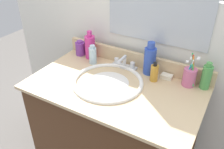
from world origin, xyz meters
name	(u,v)px	position (x,y,z in m)	size (l,w,h in m)	color
vanity_cabinet	(114,143)	(0.00, 0.00, 0.42)	(0.92, 0.50, 0.85)	#4C2D19
countertop	(114,87)	(0.00, 0.00, 0.86)	(0.95, 0.55, 0.02)	#D1B284
backsplash	(135,59)	(0.00, 0.26, 0.91)	(0.95, 0.02, 0.09)	#D1B284
back_wall	(137,89)	(0.00, 0.32, 0.65)	(2.05, 0.04, 1.30)	silver
sink_basin	(108,87)	(-0.05, 0.01, 0.84)	(0.40, 0.40, 0.11)	white
faucet	(124,64)	(-0.05, 0.21, 0.89)	(0.16, 0.10, 0.08)	silver
bottle_oil_amber	(154,73)	(0.16, 0.16, 0.92)	(0.04, 0.04, 0.12)	gold
bottle_gel_clear	(93,55)	(-0.25, 0.16, 0.92)	(0.05, 0.05, 0.12)	silver
bottle_cream_purple	(80,48)	(-0.39, 0.22, 0.91)	(0.06, 0.06, 0.10)	#7A3899
bottle_toner_green	(206,77)	(0.43, 0.23, 0.94)	(0.05, 0.05, 0.15)	#4C9E4C
bottle_shampoo_blue	(150,60)	(0.11, 0.22, 0.95)	(0.07, 0.07, 0.20)	#2D4CB2
bottle_soap_pink	(90,47)	(-0.30, 0.21, 0.95)	(0.07, 0.07, 0.19)	#D8338C
cup_pink	(190,76)	(0.35, 0.21, 0.92)	(0.07, 0.08, 0.19)	#D16693
soap_bar	(167,76)	(0.22, 0.22, 0.88)	(0.06, 0.04, 0.02)	white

